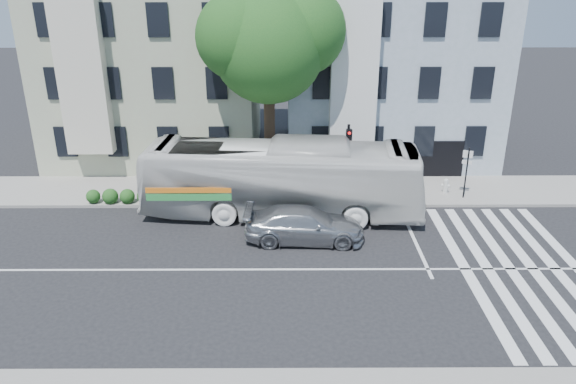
{
  "coord_description": "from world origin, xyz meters",
  "views": [
    {
      "loc": [
        0.82,
        -19.43,
        11.48
      ],
      "look_at": [
        0.92,
        2.28,
        2.4
      ],
      "focal_mm": 35.0,
      "sensor_mm": 36.0,
      "label": 1
    }
  ],
  "objects_px": {
    "bus": "(282,179)",
    "sedan": "(304,224)",
    "traffic_signal": "(348,153)",
    "fire_hydrant": "(446,185)"
  },
  "relations": [
    {
      "from": "sedan",
      "to": "fire_hydrant",
      "type": "bearing_deg",
      "value": -54.22
    },
    {
      "from": "sedan",
      "to": "traffic_signal",
      "type": "bearing_deg",
      "value": -25.73
    },
    {
      "from": "bus",
      "to": "traffic_signal",
      "type": "xyz_separation_m",
      "value": [
        3.27,
        1.65,
        0.75
      ]
    },
    {
      "from": "traffic_signal",
      "to": "sedan",
      "type": "bearing_deg",
      "value": -128.01
    },
    {
      "from": "traffic_signal",
      "to": "fire_hydrant",
      "type": "height_order",
      "value": "traffic_signal"
    },
    {
      "from": "sedan",
      "to": "traffic_signal",
      "type": "relative_size",
      "value": 1.3
    },
    {
      "from": "fire_hydrant",
      "to": "bus",
      "type": "bearing_deg",
      "value": -164.51
    },
    {
      "from": "sedan",
      "to": "bus",
      "type": "bearing_deg",
      "value": 22.65
    },
    {
      "from": "bus",
      "to": "fire_hydrant",
      "type": "bearing_deg",
      "value": -70.19
    },
    {
      "from": "bus",
      "to": "sedan",
      "type": "height_order",
      "value": "bus"
    }
  ]
}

